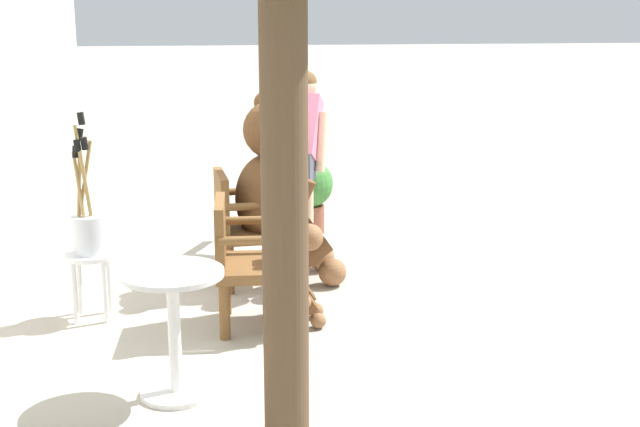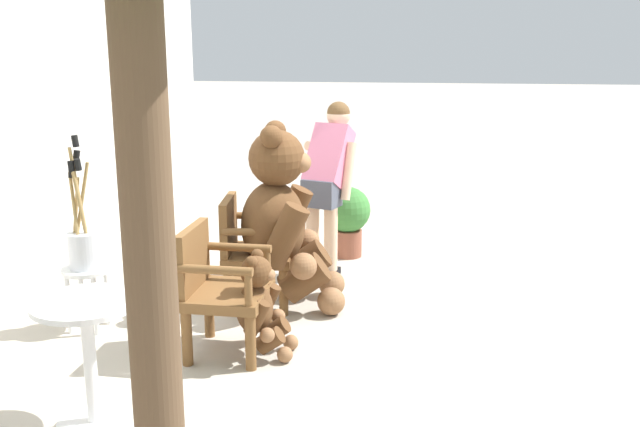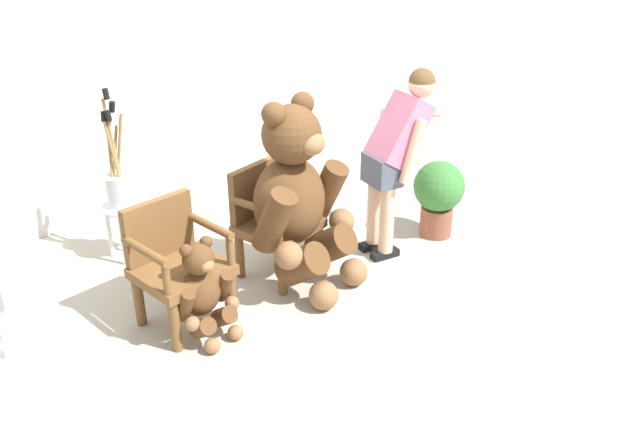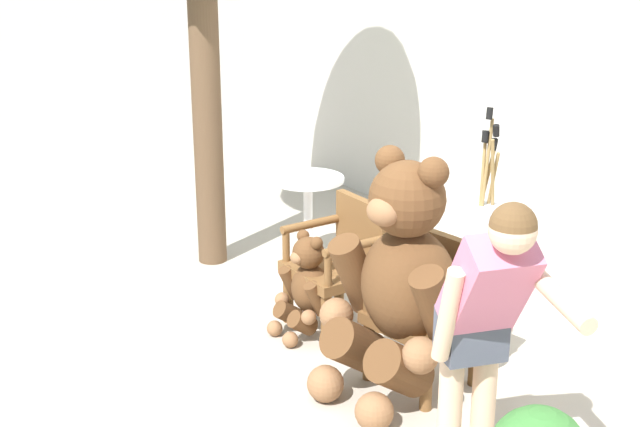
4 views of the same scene
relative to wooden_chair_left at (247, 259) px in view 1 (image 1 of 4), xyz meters
name	(u,v)px [view 1 (image 1 of 4)]	position (x,y,z in m)	size (l,w,h in m)	color
ground_plane	(305,300)	(0.45, -0.42, -0.46)	(60.00, 60.00, 0.00)	#B2A899
wooden_chair_left	(247,259)	(0.00, 0.00, 0.00)	(0.57, 0.53, 0.86)	brown
wooden_chair_right	(245,224)	(0.90, 0.00, 0.00)	(0.62, 0.58, 0.86)	brown
teddy_bear_large	(278,192)	(0.91, -0.26, 0.24)	(0.88, 0.86, 1.44)	brown
teddy_bear_small	(290,275)	(0.00, -0.28, -0.12)	(0.42, 0.40, 0.71)	brown
person_visitor	(299,145)	(1.80, -0.49, 0.44)	(0.87, 0.48, 1.51)	black
white_stool	(91,268)	(0.25, 1.05, -0.11)	(0.34, 0.34, 0.46)	silver
brush_bucket	(88,225)	(0.25, 1.05, 0.20)	(0.22, 0.22, 0.95)	silver
round_side_table	(174,319)	(-1.01, 0.42, -0.01)	(0.56, 0.56, 0.72)	white
potted_plant	(309,191)	(2.29, -0.61, -0.07)	(0.44, 0.44, 0.68)	brown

